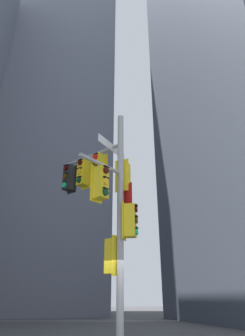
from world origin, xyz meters
name	(u,v)px	position (x,y,z in m)	size (l,w,h in m)	color
building_mid_block	(46,119)	(-3.14, 27.37, 24.77)	(15.78, 15.78, 49.55)	slate
signal_pole_assembly	(105,197)	(-0.39, 0.44, 4.53)	(2.28, 3.43, 7.50)	#9EA0A3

